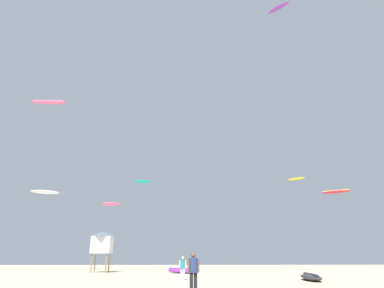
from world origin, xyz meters
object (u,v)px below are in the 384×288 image
kite_grounded_near (311,277)px  kite_aloft_4 (336,192)px  kite_grounded_mid (183,271)px  lifeguard_tower (102,242)px  kite_aloft_1 (278,8)px  person_foreground (193,269)px  kite_aloft_3 (296,179)px  person_midground (183,266)px  kite_aloft_6 (142,182)px  kite_aloft_0 (111,204)px  kite_aloft_5 (45,192)px  kite_aloft_2 (48,102)px

kite_grounded_near → kite_aloft_4: kite_aloft_4 is taller
kite_grounded_mid → kite_grounded_near: bearing=-50.8°
lifeguard_tower → kite_aloft_1: (18.74, -9.03, 24.12)m
person_foreground → lifeguard_tower: 22.14m
lifeguard_tower → kite_grounded_mid: bearing=-13.1°
kite_aloft_3 → kite_aloft_4: kite_aloft_3 is taller
person_midground → kite_grounded_mid: size_ratio=0.41×
lifeguard_tower → kite_aloft_6: kite_aloft_6 is taller
kite_aloft_4 → kite_aloft_1: bearing=-126.9°
person_midground → kite_grounded_mid: person_midground is taller
person_midground → kite_aloft_4: (20.35, 16.31, 8.72)m
kite_grounded_mid → kite_aloft_0: 23.21m
kite_grounded_near → kite_aloft_5: kite_aloft_5 is taller
kite_aloft_3 → kite_aloft_6: (-24.99, -4.15, -1.68)m
person_foreground → kite_aloft_4: 32.89m
kite_aloft_5 → kite_aloft_1: bearing=-33.9°
kite_aloft_0 → person_midground: bearing=-67.9°
kite_grounded_near → kite_aloft_0: 36.16m
kite_aloft_1 → kite_aloft_3: 28.57m
person_midground → kite_grounded_near: 8.91m
lifeguard_tower → person_midground: bearing=-54.3°
kite_aloft_1 → kite_aloft_5: 40.17m
person_midground → kite_grounded_near: person_midground is taller
kite_aloft_1 → kite_aloft_5: bearing=146.1°
kite_grounded_mid → kite_aloft_4: bearing=17.8°
kite_aloft_0 → kite_aloft_6: size_ratio=1.15×
kite_aloft_4 → kite_aloft_2: bearing=-170.1°
kite_aloft_1 → kite_aloft_6: (-16.02, 19.45, -15.05)m
kite_aloft_0 → kite_aloft_2: (-4.65, -17.77, 9.12)m
kite_grounded_near → kite_aloft_2: 32.73m
kite_aloft_4 → person_foreground: bearing=-129.0°
kite_grounded_near → kite_aloft_6: 29.81m
kite_grounded_near → kite_aloft_5: 39.08m
kite_aloft_1 → kite_aloft_3: (8.97, 23.60, -13.37)m
kite_grounded_mid → kite_aloft_3: kite_aloft_3 is taller
kite_aloft_1 → kite_aloft_3: kite_aloft_1 is taller
person_midground → kite_grounded_mid: bearing=16.7°
kite_grounded_mid → kite_aloft_1: 29.60m
kite_grounded_near → kite_aloft_5: size_ratio=0.98×
kite_aloft_2 → kite_aloft_5: (-4.26, 13.27, -8.13)m
person_foreground → kite_aloft_6: size_ratio=0.66×
person_foreground → kite_aloft_2: size_ratio=0.43×
kite_grounded_near → kite_aloft_1: bearing=69.2°
kite_aloft_4 → kite_aloft_3: bearing=96.5°
kite_aloft_4 → kite_grounded_near: bearing=-123.9°
kite_grounded_near → person_midground: bearing=174.7°
kite_aloft_1 → kite_aloft_2: size_ratio=0.59×
kite_grounded_mid → kite_aloft_2: kite_aloft_2 is taller
kite_aloft_4 → lifeguard_tower: bearing=-171.2°
kite_grounded_near → kite_aloft_2: (-24.73, 10.79, 18.53)m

